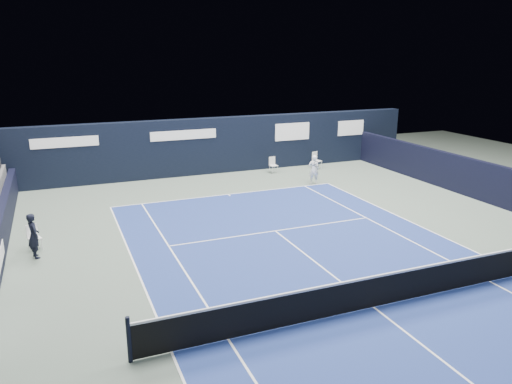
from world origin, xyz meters
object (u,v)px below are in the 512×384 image
tennis_player (314,169)px  folding_chair_back_b (316,159)px  line_judge_chair (34,235)px  tennis_net (375,290)px  folding_chair_back_a (273,162)px

tennis_player → folding_chair_back_b: bearing=59.2°
folding_chair_back_b → tennis_player: (-1.80, -3.02, 0.19)m
line_judge_chair → tennis_net: 11.60m
folding_chair_back_a → folding_chair_back_b: 2.77m
line_judge_chair → tennis_net: size_ratio=0.07×
folding_chair_back_a → tennis_player: size_ratio=0.60×
line_judge_chair → tennis_net: (8.47, -7.93, 0.01)m
folding_chair_back_a → tennis_net: bearing=-110.8°
folding_chair_back_b → tennis_player: 3.52m
folding_chair_back_a → tennis_player: tennis_player is taller
line_judge_chair → tennis_player: bearing=-2.8°
folding_chair_back_b → tennis_net: tennis_net is taller
folding_chair_back_b → tennis_player: tennis_player is taller
folding_chair_back_a → tennis_net: (-3.83, -15.27, -0.09)m
folding_chair_back_a → folding_chair_back_b: bearing=-7.7°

